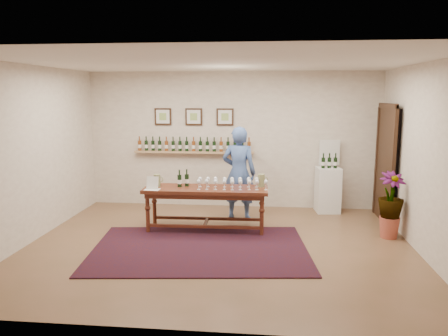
# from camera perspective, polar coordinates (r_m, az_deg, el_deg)

# --- Properties ---
(ground) EXTENTS (6.00, 6.00, 0.00)m
(ground) POSITION_cam_1_polar(r_m,az_deg,el_deg) (6.93, -0.68, -10.11)
(ground) COLOR brown
(ground) RESTS_ON ground
(room_shell) EXTENTS (6.00, 6.00, 6.00)m
(room_shell) POSITION_cam_1_polar(r_m,az_deg,el_deg) (8.54, 14.99, 1.07)
(room_shell) COLOR beige
(room_shell) RESTS_ON ground
(rug) EXTENTS (3.46, 2.50, 0.02)m
(rug) POSITION_cam_1_polar(r_m,az_deg,el_deg) (6.79, -3.15, -10.49)
(rug) COLOR #400F0B
(rug) RESTS_ON ground
(tasting_table) EXTENTS (2.14, 0.72, 0.75)m
(tasting_table) POSITION_cam_1_polar(r_m,az_deg,el_deg) (7.54, -2.40, -3.43)
(tasting_table) COLOR #432010
(tasting_table) RESTS_ON ground
(table_glasses) EXTENTS (1.33, 0.40, 0.18)m
(table_glasses) POSITION_cam_1_polar(r_m,az_deg,el_deg) (7.44, 0.54, -1.98)
(table_glasses) COLOR silver
(table_glasses) RESTS_ON tasting_table
(table_bottles) EXTENTS (0.27, 0.16, 0.28)m
(table_bottles) POSITION_cam_1_polar(r_m,az_deg,el_deg) (7.61, -5.36, -1.37)
(table_bottles) COLOR black
(table_bottles) RESTS_ON tasting_table
(pitcher_left) EXTENTS (0.14, 0.14, 0.21)m
(pitcher_left) POSITION_cam_1_polar(r_m,az_deg,el_deg) (7.67, -8.73, -1.61)
(pitcher_left) COLOR olive
(pitcher_left) RESTS_ON tasting_table
(pitcher_right) EXTENTS (0.15, 0.15, 0.22)m
(pitcher_right) POSITION_cam_1_polar(r_m,az_deg,el_deg) (7.58, 4.89, -1.64)
(pitcher_right) COLOR olive
(pitcher_right) RESTS_ON tasting_table
(menu_card) EXTENTS (0.26, 0.20, 0.22)m
(menu_card) POSITION_cam_1_polar(r_m,az_deg,el_deg) (7.45, -9.34, -1.94)
(menu_card) COLOR silver
(menu_card) RESTS_ON tasting_table
(display_pedestal) EXTENTS (0.49, 0.49, 0.90)m
(display_pedestal) POSITION_cam_1_polar(r_m,az_deg,el_deg) (8.99, 13.39, -2.78)
(display_pedestal) COLOR white
(display_pedestal) RESTS_ON ground
(pedestal_bottles) EXTENTS (0.30, 0.11, 0.29)m
(pedestal_bottles) POSITION_cam_1_polar(r_m,az_deg,el_deg) (8.82, 13.60, 0.93)
(pedestal_bottles) COLOR black
(pedestal_bottles) RESTS_ON display_pedestal
(info_sign) EXTENTS (0.41, 0.06, 0.56)m
(info_sign) POSITION_cam_1_polar(r_m,az_deg,el_deg) (9.00, 13.61, 1.96)
(info_sign) COLOR silver
(info_sign) RESTS_ON display_pedestal
(potted_plant) EXTENTS (0.61, 0.61, 0.95)m
(potted_plant) POSITION_cam_1_polar(r_m,az_deg,el_deg) (7.65, 20.92, -4.53)
(potted_plant) COLOR #A14835
(potted_plant) RESTS_ON ground
(person) EXTENTS (0.69, 0.50, 1.76)m
(person) POSITION_cam_1_polar(r_m,az_deg,el_deg) (8.21, 1.97, -0.65)
(person) COLOR #3A538A
(person) RESTS_ON ground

